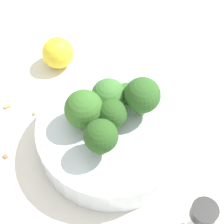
# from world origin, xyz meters

# --- Properties ---
(ground_plane) EXTENTS (3.00, 3.00, 0.00)m
(ground_plane) POSITION_xyz_m (0.00, 0.00, 0.00)
(ground_plane) COLOR silver
(bowl) EXTENTS (0.23, 0.23, 0.05)m
(bowl) POSITION_xyz_m (0.00, 0.00, 0.03)
(bowl) COLOR silver
(bowl) RESTS_ON ground_plane
(broccoli_floret_0) EXTENTS (0.05, 0.05, 0.05)m
(broccoli_floret_0) POSITION_xyz_m (0.03, -0.01, 0.08)
(broccoli_floret_0) COLOR #84AD66
(broccoli_floret_0) RESTS_ON bowl
(broccoli_floret_1) EXTENTS (0.04, 0.04, 0.05)m
(broccoli_floret_1) POSITION_xyz_m (-0.00, -0.00, 0.08)
(broccoli_floret_1) COLOR #84AD66
(broccoli_floret_1) RESTS_ON bowl
(broccoli_floret_2) EXTENTS (0.03, 0.03, 0.04)m
(broccoli_floret_2) POSITION_xyz_m (0.03, -0.03, 0.08)
(broccoli_floret_2) COLOR #84AD66
(broccoli_floret_2) RESTS_ON bowl
(broccoli_floret_3) EXTENTS (0.05, 0.05, 0.06)m
(broccoli_floret_3) POSITION_xyz_m (-0.03, 0.03, 0.09)
(broccoli_floret_3) COLOR #84AD66
(broccoli_floret_3) RESTS_ON bowl
(broccoli_floret_4) EXTENTS (0.05, 0.05, 0.07)m
(broccoli_floret_4) POSITION_xyz_m (0.01, -0.05, 0.09)
(broccoli_floret_4) COLOR #84AD66
(broccoli_floret_4) RESTS_ON bowl
(broccoli_floret_5) EXTENTS (0.06, 0.06, 0.06)m
(broccoli_floret_5) POSITION_xyz_m (0.02, 0.03, 0.09)
(broccoli_floret_5) COLOR #8EB770
(broccoli_floret_5) RESTS_ON bowl
(pepper_shaker) EXTENTS (0.03, 0.03, 0.08)m
(pepper_shaker) POSITION_xyz_m (-0.17, -0.06, 0.04)
(pepper_shaker) COLOR silver
(pepper_shaker) RESTS_ON ground_plane
(lemon_wedge) EXTENTS (0.06, 0.06, 0.06)m
(lemon_wedge) POSITION_xyz_m (0.20, 0.03, 0.03)
(lemon_wedge) COLOR yellow
(lemon_wedge) RESTS_ON ground_plane
(almond_crumb_0) EXTENTS (0.01, 0.01, 0.01)m
(almond_crumb_0) POSITION_xyz_m (0.13, 0.14, 0.00)
(almond_crumb_0) COLOR tan
(almond_crumb_0) RESTS_ON ground_plane
(almond_crumb_1) EXTENTS (0.01, 0.01, 0.01)m
(almond_crumb_1) POSITION_xyz_m (0.04, 0.16, 0.00)
(almond_crumb_1) COLOR olive
(almond_crumb_1) RESTS_ON ground_plane
(almond_crumb_2) EXTENTS (0.01, 0.01, 0.01)m
(almond_crumb_2) POSITION_xyz_m (0.10, 0.10, 0.00)
(almond_crumb_2) COLOR #AD7F4C
(almond_crumb_2) RESTS_ON ground_plane
(almond_crumb_3) EXTENTS (0.01, 0.01, 0.01)m
(almond_crumb_3) POSITION_xyz_m (-0.16, -0.07, 0.00)
(almond_crumb_3) COLOR #AD7F4C
(almond_crumb_3) RESTS_ON ground_plane
(almond_crumb_4) EXTENTS (0.01, 0.01, 0.01)m
(almond_crumb_4) POSITION_xyz_m (0.14, -0.06, 0.00)
(almond_crumb_4) COLOR olive
(almond_crumb_4) RESTS_ON ground_plane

